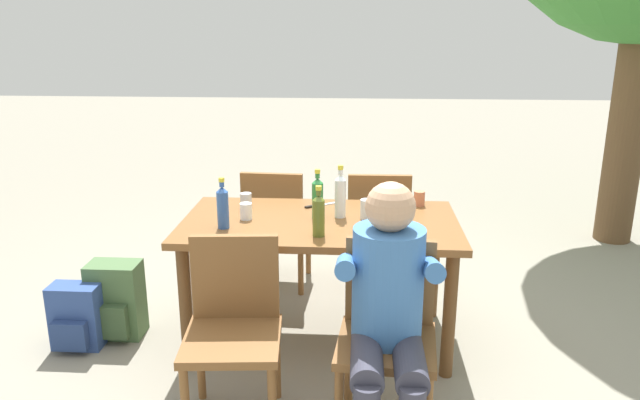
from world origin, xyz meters
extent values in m
plane|color=gray|center=(0.00, 0.00, 0.00)|extent=(24.00, 24.00, 0.00)
cube|color=brown|center=(0.00, 0.00, 0.73)|extent=(1.56, 0.86, 0.04)
cylinder|color=brown|center=(-0.70, -0.35, 0.36)|extent=(0.07, 0.07, 0.71)
cylinder|color=brown|center=(0.70, -0.35, 0.36)|extent=(0.07, 0.07, 0.71)
cylinder|color=brown|center=(-0.70, 0.35, 0.36)|extent=(0.07, 0.07, 0.71)
cylinder|color=brown|center=(0.70, 0.35, 0.36)|extent=(0.07, 0.07, 0.71)
cube|color=brown|center=(0.35, -0.81, 0.43)|extent=(0.48, 0.48, 0.04)
cube|color=brown|center=(0.37, -0.61, 0.66)|extent=(0.42, 0.08, 0.42)
cylinder|color=brown|center=(0.18, -0.60, 0.21)|extent=(0.04, 0.04, 0.41)
cylinder|color=brown|center=(0.56, -0.64, 0.21)|extent=(0.04, 0.04, 0.41)
cube|color=brown|center=(0.35, 0.81, 0.43)|extent=(0.45, 0.45, 0.04)
cube|color=brown|center=(0.36, 0.61, 0.66)|extent=(0.42, 0.05, 0.42)
cylinder|color=brown|center=(0.54, 1.00, 0.21)|extent=(0.04, 0.04, 0.41)
cylinder|color=brown|center=(0.16, 0.99, 0.21)|extent=(0.04, 0.04, 0.41)
cylinder|color=brown|center=(0.55, 0.62, 0.21)|extent=(0.04, 0.04, 0.41)
cylinder|color=brown|center=(0.17, 0.61, 0.21)|extent=(0.04, 0.04, 0.41)
cube|color=brown|center=(-0.35, 0.81, 0.43)|extent=(0.46, 0.46, 0.04)
cube|color=brown|center=(-0.36, 0.61, 0.66)|extent=(0.42, 0.06, 0.42)
cylinder|color=brown|center=(-0.15, 0.99, 0.21)|extent=(0.04, 0.04, 0.41)
cylinder|color=brown|center=(-0.53, 1.01, 0.21)|extent=(0.04, 0.04, 0.41)
cylinder|color=brown|center=(-0.17, 0.61, 0.21)|extent=(0.04, 0.04, 0.41)
cylinder|color=brown|center=(-0.55, 0.63, 0.21)|extent=(0.04, 0.04, 0.41)
cube|color=brown|center=(-0.35, -0.81, 0.43)|extent=(0.48, 0.48, 0.04)
cube|color=brown|center=(-0.37, -0.61, 0.66)|extent=(0.42, 0.07, 0.42)
cylinder|color=brown|center=(-0.56, -0.63, 0.21)|extent=(0.04, 0.04, 0.41)
cylinder|color=brown|center=(-0.18, -0.60, 0.21)|extent=(0.04, 0.04, 0.41)
cylinder|color=#3D70B2|center=(0.35, -0.76, 0.71)|extent=(0.32, 0.32, 0.52)
sphere|color=tan|center=(0.35, -0.76, 1.07)|extent=(0.22, 0.22, 0.22)
cylinder|color=#383847|center=(0.26, -0.96, 0.45)|extent=(0.14, 0.40, 0.14)
cylinder|color=#3D70B2|center=(0.16, -0.76, 0.79)|extent=(0.09, 0.31, 0.16)
cylinder|color=#383847|center=(0.44, -0.96, 0.45)|extent=(0.14, 0.40, 0.14)
cylinder|color=#3D70B2|center=(0.54, -0.76, 0.79)|extent=(0.09, 0.31, 0.16)
cylinder|color=#566623|center=(0.01, -0.26, 0.85)|extent=(0.06, 0.06, 0.20)
cone|color=#566623|center=(0.01, -0.26, 0.96)|extent=(0.06, 0.06, 0.03)
cylinder|color=#566623|center=(0.01, -0.26, 0.99)|extent=(0.03, 0.03, 0.03)
cylinder|color=yellow|center=(0.01, -0.26, 1.01)|extent=(0.03, 0.03, 0.02)
cylinder|color=white|center=(0.11, 0.07, 0.86)|extent=(0.06, 0.06, 0.22)
cone|color=white|center=(0.11, 0.07, 0.99)|extent=(0.06, 0.06, 0.03)
cylinder|color=white|center=(0.11, 0.07, 1.02)|extent=(0.03, 0.03, 0.03)
cylinder|color=yellow|center=(0.11, 0.07, 1.04)|extent=(0.03, 0.03, 0.02)
cylinder|color=#2D56A3|center=(-0.52, -0.16, 0.85)|extent=(0.06, 0.06, 0.20)
cone|color=#2D56A3|center=(-0.52, -0.16, 0.97)|extent=(0.06, 0.06, 0.03)
cylinder|color=#2D56A3|center=(-0.52, -0.16, 1.00)|extent=(0.03, 0.03, 0.03)
cylinder|color=yellow|center=(-0.52, -0.16, 1.02)|extent=(0.03, 0.03, 0.02)
cylinder|color=#287A38|center=(-0.02, 0.04, 0.85)|extent=(0.06, 0.06, 0.21)
cone|color=#287A38|center=(-0.02, 0.04, 0.97)|extent=(0.06, 0.06, 0.03)
cylinder|color=#287A38|center=(-0.02, 0.04, 1.00)|extent=(0.03, 0.03, 0.03)
cylinder|color=yellow|center=(-0.02, 0.04, 1.03)|extent=(0.03, 0.03, 0.02)
cylinder|color=white|center=(-0.42, -0.01, 0.80)|extent=(0.07, 0.07, 0.09)
cylinder|color=silver|center=(0.27, 0.05, 0.81)|extent=(0.08, 0.08, 0.11)
cylinder|color=#BC6B47|center=(0.59, 0.32, 0.80)|extent=(0.07, 0.07, 0.09)
cylinder|color=#B2B7BC|center=(-0.46, 0.19, 0.80)|extent=(0.07, 0.07, 0.10)
cube|color=silver|center=(0.02, 0.31, 0.75)|extent=(0.16, 0.12, 0.01)
cube|color=black|center=(-0.07, 0.24, 0.76)|extent=(0.08, 0.06, 0.01)
cube|color=#2D4784|center=(-1.40, -0.17, 0.19)|extent=(0.28, 0.16, 0.38)
cube|color=navy|center=(-1.40, -0.28, 0.12)|extent=(0.20, 0.06, 0.17)
cube|color=#47663D|center=(-1.22, -0.02, 0.23)|extent=(0.30, 0.19, 0.46)
cube|color=#395130|center=(-1.22, -0.15, 0.15)|extent=(0.21, 0.06, 0.20)
cylinder|color=brown|center=(2.45, 1.91, 1.11)|extent=(0.30, 0.30, 2.21)
camera|label=1|loc=(0.21, -3.25, 1.83)|focal=33.96mm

